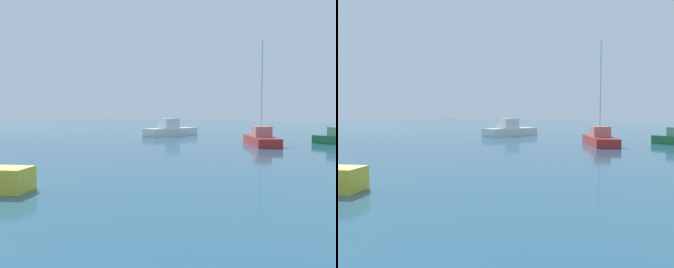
% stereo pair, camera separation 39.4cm
% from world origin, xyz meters
% --- Properties ---
extents(water, '(160.00, 160.00, 0.00)m').
position_xyz_m(water, '(15.00, 20.00, 0.00)').
color(water, '#285670').
rests_on(water, ground).
extents(motorboat_white_inner_mooring, '(7.04, 3.19, 1.99)m').
position_xyz_m(motorboat_white_inner_mooring, '(32.80, 21.66, 0.67)').
color(motorboat_white_inner_mooring, white).
rests_on(motorboat_white_inner_mooring, water).
extents(sailboat_red_far_right, '(6.50, 5.38, 8.70)m').
position_xyz_m(sailboat_red_far_right, '(28.44, 8.77, 0.55)').
color(sailboat_red_far_right, '#B22823').
rests_on(sailboat_red_far_right, water).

